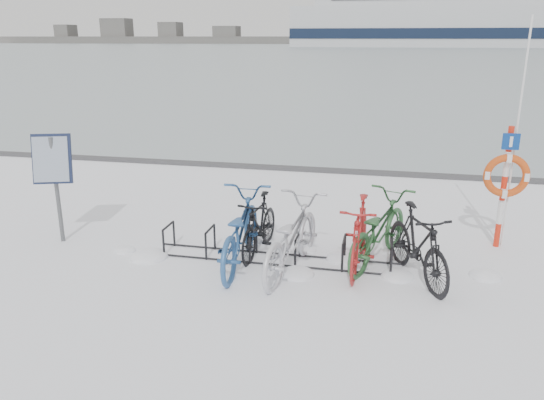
% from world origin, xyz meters
% --- Properties ---
extents(ground, '(900.00, 900.00, 0.00)m').
position_xyz_m(ground, '(0.00, 0.00, 0.00)').
color(ground, white).
rests_on(ground, ground).
extents(ice_sheet, '(400.00, 298.00, 0.02)m').
position_xyz_m(ice_sheet, '(0.00, 155.00, 0.01)').
color(ice_sheet, '#A7B6BD').
rests_on(ice_sheet, ground).
extents(quay_edge, '(400.00, 0.25, 0.10)m').
position_xyz_m(quay_edge, '(0.00, 5.90, 0.05)').
color(quay_edge, '#3F3F42').
rests_on(quay_edge, ground).
extents(bike_rack, '(4.00, 0.48, 0.46)m').
position_xyz_m(bike_rack, '(0.00, 0.00, 0.18)').
color(bike_rack, black).
rests_on(bike_rack, ground).
extents(info_board, '(0.67, 0.42, 1.88)m').
position_xyz_m(info_board, '(-3.80, -0.00, 1.36)').
color(info_board, '#595B5E').
rests_on(info_board, ground).
extents(lifebuoy_station, '(0.72, 0.22, 3.73)m').
position_xyz_m(lifebuoy_station, '(3.56, 1.31, 1.25)').
color(lifebuoy_station, red).
rests_on(lifebuoy_station, ground).
extents(cruise_ferry, '(154.98, 29.19, 50.92)m').
position_xyz_m(cruise_ferry, '(43.45, 193.84, 13.87)').
color(cruise_ferry, silver).
rests_on(cruise_ferry, ground).
extents(shoreline, '(180.00, 12.00, 9.50)m').
position_xyz_m(shoreline, '(-122.02, 260.00, 2.79)').
color(shoreline, '#474747').
rests_on(shoreline, ground).
extents(bike_0, '(0.87, 2.26, 1.17)m').
position_xyz_m(bike_0, '(-0.52, -0.23, 0.58)').
color(bike_0, '#2A548D').
rests_on(bike_0, ground).
extents(bike_1, '(0.61, 1.69, 1.00)m').
position_xyz_m(bike_1, '(-0.33, 0.28, 0.50)').
color(bike_1, black).
rests_on(bike_1, ground).
extents(bike_2, '(1.12, 2.27, 1.14)m').
position_xyz_m(bike_2, '(0.30, -0.31, 0.57)').
color(bike_2, '#B9BAC2').
rests_on(bike_2, ground).
extents(bike_3, '(0.63, 1.88, 1.11)m').
position_xyz_m(bike_3, '(1.31, 0.02, 0.56)').
color(bike_3, '#AA2020').
rests_on(bike_3, ground).
extents(bike_4, '(1.45, 2.25, 1.12)m').
position_xyz_m(bike_4, '(1.57, 0.34, 0.56)').
color(bike_4, '#2A592F').
rests_on(bike_4, ground).
extents(bike_5, '(1.24, 1.91, 1.12)m').
position_xyz_m(bike_5, '(2.16, -0.19, 0.56)').
color(bike_5, black).
rests_on(bike_5, ground).
extents(snow_drifts, '(6.12, 1.62, 0.21)m').
position_xyz_m(snow_drifts, '(0.23, -0.06, 0.00)').
color(snow_drifts, white).
rests_on(snow_drifts, ground).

